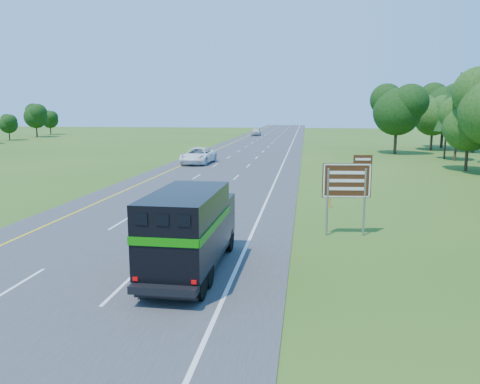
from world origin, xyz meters
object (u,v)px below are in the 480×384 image
Objects in this scene: far_car at (256,132)px; exit_sign at (347,184)px; white_suv at (198,156)px; horse_truck at (190,228)px.

exit_sign is (13.85, -88.39, 1.64)m from far_car.
white_suv is 1.64× the size of exit_sign.
exit_sign is at bearing -61.27° from white_suv.
white_suv is 32.39m from exit_sign.
exit_sign reaches higher than white_suv.
horse_truck is at bearing -86.00° from far_car.
far_car is (0.27, 59.28, -0.01)m from white_suv.
horse_truck is 1.37× the size of far_car.
horse_truck is at bearing -74.54° from white_suv.
horse_truck reaches higher than far_car.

